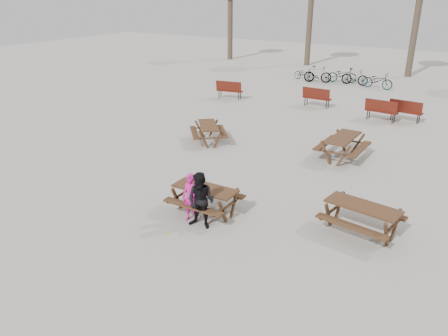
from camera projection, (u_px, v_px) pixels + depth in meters
The scene contains 13 objects.
ground at pixel (205, 213), 12.20m from camera, with size 80.00×80.00×0.00m, color gray.
main_picnic_table at pixel (205, 194), 11.97m from camera, with size 1.80×1.45×0.78m.
food_tray at pixel (204, 189), 11.75m from camera, with size 0.18×0.11×0.04m, color white.
bread_roll at pixel (204, 188), 11.74m from camera, with size 0.14×0.06×0.05m, color tan.
soda_bottle at pixel (205, 188), 11.69m from camera, with size 0.07×0.07×0.17m.
child at pixel (191, 198), 11.54m from camera, with size 0.49×0.32×1.35m, color #CA1984.
adult at pixel (201, 201), 11.18m from camera, with size 0.74×0.58×1.53m, color black.
picnic_table_east at pixel (361, 219), 11.05m from camera, with size 1.83×1.47×0.79m, color #381F14, non-canonical shape.
picnic_table_north at pixel (209, 133), 17.67m from camera, with size 1.72×1.38×0.74m, color #381F14, non-canonical shape.
picnic_table_far at pixel (342, 148), 15.95m from camera, with size 1.94×1.56×0.83m, color #381F14, non-canonical shape.
park_bench_row at pixel (328, 101), 22.12m from camera, with size 10.98×1.55×1.03m.
bicycle_row at pixel (343, 76), 28.47m from camera, with size 6.79×1.90×1.08m.
fallen_leaves at pixel (262, 185), 13.93m from camera, with size 11.00×11.00×0.01m, color gold, non-canonical shape.
Camera 1 is at (6.06, -8.95, 5.81)m, focal length 35.00 mm.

